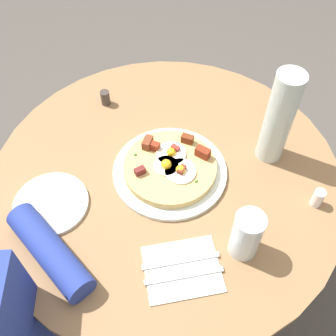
{
  "coord_description": "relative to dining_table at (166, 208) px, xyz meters",
  "views": [
    {
      "loc": [
        0.03,
        0.64,
        1.61
      ],
      "look_at": [
        -0.0,
        -0.0,
        0.77
      ],
      "focal_mm": 43.01,
      "sensor_mm": 36.0,
      "label": 1
    }
  ],
  "objects": [
    {
      "name": "ground_plane",
      "position": [
        0.0,
        0.0,
        -0.57
      ],
      "size": [
        6.0,
        6.0,
        0.0
      ],
      "primitive_type": "plane",
      "color": "#4C4742"
    },
    {
      "name": "dining_table",
      "position": [
        0.0,
        0.0,
        0.0
      ],
      "size": [
        0.94,
        0.94,
        0.75
      ],
      "color": "olive",
      "rests_on": "ground_plane"
    },
    {
      "name": "pizza_plate",
      "position": [
        -0.01,
        -0.0,
        0.18
      ],
      "size": [
        0.3,
        0.3,
        0.01
      ],
      "primitive_type": "cylinder",
      "color": "silver",
      "rests_on": "dining_table"
    },
    {
      "name": "breakfast_pizza",
      "position": [
        -0.01,
        -0.0,
        0.2
      ],
      "size": [
        0.25,
        0.25,
        0.05
      ],
      "color": "tan",
      "rests_on": "pizza_plate"
    },
    {
      "name": "bread_plate",
      "position": [
        0.29,
        0.09,
        0.18
      ],
      "size": [
        0.19,
        0.19,
        0.01
      ],
      "primitive_type": "cylinder",
      "color": "white",
      "rests_on": "dining_table"
    },
    {
      "name": "napkin",
      "position": [
        -0.02,
        0.27,
        0.18
      ],
      "size": [
        0.19,
        0.16,
        0.0
      ],
      "primitive_type": "cube",
      "rotation": [
        0.0,
        0.0,
        0.14
      ],
      "color": "white",
      "rests_on": "dining_table"
    },
    {
      "name": "fork",
      "position": [
        -0.02,
        0.26,
        0.18
      ],
      "size": [
        0.18,
        0.04,
        0.0
      ],
      "primitive_type": "cube",
      "rotation": [
        0.0,
        0.0,
        0.14
      ],
      "color": "silver",
      "rests_on": "napkin"
    },
    {
      "name": "knife",
      "position": [
        -0.03,
        0.29,
        0.18
      ],
      "size": [
        0.18,
        0.04,
        0.0
      ],
      "primitive_type": "cube",
      "rotation": [
        0.0,
        0.0,
        0.14
      ],
      "color": "silver",
      "rests_on": "napkin"
    },
    {
      "name": "water_glass",
      "position": [
        -0.17,
        0.23,
        0.24
      ],
      "size": [
        0.07,
        0.07,
        0.14
      ],
      "primitive_type": "cylinder",
      "color": "silver",
      "rests_on": "dining_table"
    },
    {
      "name": "water_bottle",
      "position": [
        -0.29,
        -0.05,
        0.32
      ],
      "size": [
        0.07,
        0.07,
        0.28
      ],
      "primitive_type": "cylinder",
      "color": "silver",
      "rests_on": "dining_table"
    },
    {
      "name": "salt_shaker",
      "position": [
        -0.37,
        0.12,
        0.2
      ],
      "size": [
        0.03,
        0.03,
        0.05
      ],
      "primitive_type": "cylinder",
      "color": "white",
      "rests_on": "dining_table"
    },
    {
      "name": "pepper_shaker",
      "position": [
        0.17,
        -0.28,
        0.2
      ],
      "size": [
        0.03,
        0.03,
        0.05
      ],
      "primitive_type": "cylinder",
      "color": "#3F3833",
      "rests_on": "dining_table"
    }
  ]
}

